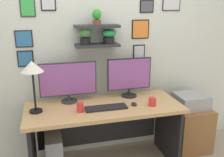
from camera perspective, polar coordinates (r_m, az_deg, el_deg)
name	(u,v)px	position (r m, az deg, el deg)	size (l,w,h in m)	color
back_wall_assembly	(95,44)	(3.00, -3.78, 7.82)	(4.40, 0.24, 2.70)	silver
desk	(103,121)	(2.88, -1.98, -9.53)	(1.67, 0.68, 0.75)	tan
monitor_left	(68,81)	(2.82, -9.81, -0.54)	(0.62, 0.18, 0.45)	#2D2D33
monitor_right	(129,76)	(2.96, 3.88, 0.56)	(0.52, 0.18, 0.46)	black
keyboard	(106,108)	(2.67, -1.36, -6.57)	(0.44, 0.14, 0.02)	black
computer_mouse	(134,104)	(2.76, 4.96, -5.71)	(0.06, 0.09, 0.03)	black
desk_lamp	(32,70)	(2.57, -17.48, 1.84)	(0.22, 0.22, 0.53)	black
coffee_mug	(152,102)	(2.76, 9.04, -5.15)	(0.08, 0.08, 0.09)	red
pen_cup	(80,107)	(2.59, -7.19, -6.45)	(0.07, 0.07, 0.10)	red
drawer_cabinet	(189,127)	(3.47, 16.83, -10.44)	(0.44, 0.50, 0.56)	brown
printer	(191,101)	(3.32, 17.34, -4.83)	(0.38, 0.34, 0.17)	#9E9EA3
computer_tower_left	(54,152)	(3.03, -12.87, -15.75)	(0.18, 0.40, 0.42)	#99999E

